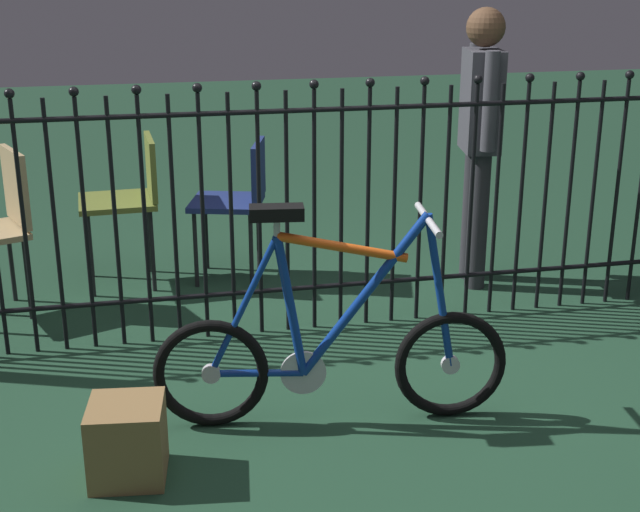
% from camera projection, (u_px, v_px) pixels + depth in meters
% --- Properties ---
extents(ground_plane, '(20.00, 20.00, 0.00)m').
position_uv_depth(ground_plane, '(341.00, 395.00, 3.74)').
color(ground_plane, '#1E412B').
extents(iron_fence, '(4.22, 0.07, 1.29)m').
position_uv_depth(iron_fence, '(297.00, 203.00, 4.20)').
color(iron_fence, black).
rests_on(iron_fence, ground).
extents(bicycle, '(1.38, 0.40, 0.89)m').
position_uv_depth(bicycle, '(331.00, 350.00, 3.44)').
color(bicycle, black).
rests_on(bicycle, ground).
extents(chair_navy, '(0.48, 0.48, 0.79)m').
position_uv_depth(chair_navy, '(239.00, 195.00, 4.94)').
color(chair_navy, black).
rests_on(chair_navy, ground).
extents(chair_olive, '(0.43, 0.42, 0.83)m').
position_uv_depth(chair_olive, '(130.00, 193.00, 4.87)').
color(chair_olive, black).
rests_on(chair_olive, ground).
extents(person_visitor, '(0.23, 0.47, 1.51)m').
position_uv_depth(person_visitor, '(480.00, 126.00, 4.76)').
color(person_visitor, '#2D2D33').
rests_on(person_visitor, ground).
extents(display_crate, '(0.29, 0.29, 0.28)m').
position_uv_depth(display_crate, '(127.00, 441.00, 3.12)').
color(display_crate, olive).
rests_on(display_crate, ground).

